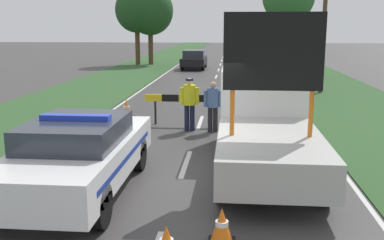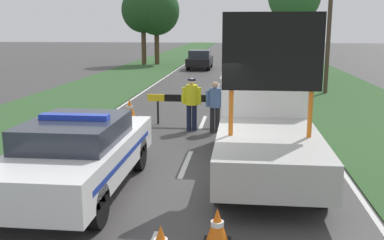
{
  "view_description": "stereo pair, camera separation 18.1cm",
  "coord_description": "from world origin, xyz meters",
  "px_view_note": "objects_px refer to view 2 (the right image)",
  "views": [
    {
      "loc": [
        1.07,
        -9.04,
        3.19
      ],
      "look_at": [
        0.17,
        0.87,
        1.1
      ],
      "focal_mm": 42.0,
      "sensor_mm": 36.0,
      "label": 1
    },
    {
      "loc": [
        1.25,
        -9.02,
        3.19
      ],
      "look_at": [
        0.17,
        0.87,
        1.1
      ],
      "focal_mm": 42.0,
      "sensor_mm": 36.0,
      "label": 2
    }
  ],
  "objects_px": {
    "work_truck": "(265,119)",
    "police_car": "(79,153)",
    "traffic_cone_near_police": "(264,114)",
    "queued_car_hatch_blue": "(258,81)",
    "traffic_cone_near_truck": "(130,108)",
    "pedestrian_civilian": "(215,103)",
    "roadside_tree_near_right": "(156,11)",
    "police_officer": "(192,100)",
    "traffic_cone_centre_front": "(295,121)",
    "traffic_cone_lane_edge": "(217,226)",
    "utility_pole": "(330,15)",
    "roadside_tree_near_left": "(143,10)",
    "queued_car_sedan_black": "(200,59)",
    "queued_car_wagon_maroon": "(253,67)",
    "road_barrier": "(198,100)"
  },
  "relations": [
    {
      "from": "work_truck",
      "to": "police_car",
      "type": "bearing_deg",
      "value": 31.33
    },
    {
      "from": "traffic_cone_near_police",
      "to": "queued_car_hatch_blue",
      "type": "height_order",
      "value": "queued_car_hatch_blue"
    },
    {
      "from": "traffic_cone_near_police",
      "to": "traffic_cone_near_truck",
      "type": "xyz_separation_m",
      "value": [
        -4.71,
        0.27,
        0.07
      ]
    },
    {
      "from": "pedestrian_civilian",
      "to": "roadside_tree_near_right",
      "type": "bearing_deg",
      "value": 96.85
    },
    {
      "from": "police_officer",
      "to": "traffic_cone_centre_front",
      "type": "xyz_separation_m",
      "value": [
        3.19,
        0.33,
        -0.65
      ]
    },
    {
      "from": "work_truck",
      "to": "traffic_cone_lane_edge",
      "type": "distance_m",
      "value": 4.33
    },
    {
      "from": "utility_pole",
      "to": "traffic_cone_lane_edge",
      "type": "bearing_deg",
      "value": -105.36
    },
    {
      "from": "queued_car_hatch_blue",
      "to": "roadside_tree_near_left",
      "type": "bearing_deg",
      "value": -62.42
    },
    {
      "from": "police_car",
      "to": "roadside_tree_near_right",
      "type": "bearing_deg",
      "value": 94.08
    },
    {
      "from": "traffic_cone_centre_front",
      "to": "traffic_cone_near_truck",
      "type": "xyz_separation_m",
      "value": [
        -5.6,
        1.48,
        0.01
      ]
    },
    {
      "from": "traffic_cone_lane_edge",
      "to": "queued_car_sedan_black",
      "type": "distance_m",
      "value": 28.0
    },
    {
      "from": "work_truck",
      "to": "traffic_cone_near_police",
      "type": "distance_m",
      "value": 4.79
    },
    {
      "from": "police_car",
      "to": "roadside_tree_near_right",
      "type": "height_order",
      "value": "roadside_tree_near_right"
    },
    {
      "from": "traffic_cone_near_police",
      "to": "traffic_cone_near_truck",
      "type": "relative_size",
      "value": 0.79
    },
    {
      "from": "work_truck",
      "to": "police_officer",
      "type": "relative_size",
      "value": 3.59
    },
    {
      "from": "traffic_cone_near_police",
      "to": "queued_car_sedan_black",
      "type": "height_order",
      "value": "queued_car_sedan_black"
    },
    {
      "from": "work_truck",
      "to": "queued_car_sedan_black",
      "type": "distance_m",
      "value": 23.98
    },
    {
      "from": "traffic_cone_near_truck",
      "to": "queued_car_sedan_black",
      "type": "bearing_deg",
      "value": 87.61
    },
    {
      "from": "police_car",
      "to": "police_officer",
      "type": "xyz_separation_m",
      "value": [
        1.58,
        5.48,
        0.18
      ]
    },
    {
      "from": "police_officer",
      "to": "traffic_cone_near_truck",
      "type": "xyz_separation_m",
      "value": [
        -2.42,
        1.81,
        -0.65
      ]
    },
    {
      "from": "pedestrian_civilian",
      "to": "traffic_cone_centre_front",
      "type": "relative_size",
      "value": 2.4
    },
    {
      "from": "pedestrian_civilian",
      "to": "queued_car_sedan_black",
      "type": "xyz_separation_m",
      "value": [
        -2.36,
        20.63,
        -0.19
      ]
    },
    {
      "from": "work_truck",
      "to": "queued_car_wagon_maroon",
      "type": "distance_m",
      "value": 17.03
    },
    {
      "from": "police_car",
      "to": "traffic_cone_near_police",
      "type": "height_order",
      "value": "police_car"
    },
    {
      "from": "utility_pole",
      "to": "police_officer",
      "type": "bearing_deg",
      "value": -123.09
    },
    {
      "from": "traffic_cone_lane_edge",
      "to": "police_officer",
      "type": "bearing_deg",
      "value": 99.22
    },
    {
      "from": "queued_car_sedan_black",
      "to": "roadside_tree_near_right",
      "type": "relative_size",
      "value": 0.65
    },
    {
      "from": "police_officer",
      "to": "pedestrian_civilian",
      "type": "distance_m",
      "value": 0.74
    },
    {
      "from": "police_officer",
      "to": "queued_car_sedan_black",
      "type": "distance_m",
      "value": 20.59
    },
    {
      "from": "road_barrier",
      "to": "queued_car_hatch_blue",
      "type": "bearing_deg",
      "value": 65.47
    },
    {
      "from": "traffic_cone_near_truck",
      "to": "work_truck",
      "type": "bearing_deg",
      "value": -47.99
    },
    {
      "from": "traffic_cone_centre_front",
      "to": "road_barrier",
      "type": "bearing_deg",
      "value": 170.67
    },
    {
      "from": "police_car",
      "to": "traffic_cone_centre_front",
      "type": "bearing_deg",
      "value": 47.0
    },
    {
      "from": "roadside_tree_near_left",
      "to": "utility_pole",
      "type": "height_order",
      "value": "utility_pole"
    },
    {
      "from": "traffic_cone_centre_front",
      "to": "police_car",
      "type": "bearing_deg",
      "value": -129.35
    },
    {
      "from": "traffic_cone_lane_edge",
      "to": "queued_car_wagon_maroon",
      "type": "height_order",
      "value": "queued_car_wagon_maroon"
    },
    {
      "from": "police_car",
      "to": "road_barrier",
      "type": "bearing_deg",
      "value": 71.17
    },
    {
      "from": "police_officer",
      "to": "roadside_tree_near_left",
      "type": "relative_size",
      "value": 0.26
    },
    {
      "from": "police_officer",
      "to": "traffic_cone_centre_front",
      "type": "relative_size",
      "value": 2.53
    },
    {
      "from": "work_truck",
      "to": "pedestrian_civilian",
      "type": "bearing_deg",
      "value": -67.32
    },
    {
      "from": "road_barrier",
      "to": "traffic_cone_near_police",
      "type": "height_order",
      "value": "road_barrier"
    },
    {
      "from": "police_officer",
      "to": "roadside_tree_near_right",
      "type": "bearing_deg",
      "value": -62.23
    },
    {
      "from": "pedestrian_civilian",
      "to": "traffic_cone_near_police",
      "type": "height_order",
      "value": "pedestrian_civilian"
    },
    {
      "from": "roadside_tree_near_left",
      "to": "traffic_cone_near_truck",
      "type": "bearing_deg",
      "value": -79.09
    },
    {
      "from": "traffic_cone_centre_front",
      "to": "utility_pole",
      "type": "bearing_deg",
      "value": 73.92
    },
    {
      "from": "work_truck",
      "to": "police_officer",
      "type": "distance_m",
      "value": 3.79
    },
    {
      "from": "pedestrian_civilian",
      "to": "traffic_cone_centre_front",
      "type": "xyz_separation_m",
      "value": [
        2.46,
        0.44,
        -0.59
      ]
    },
    {
      "from": "traffic_cone_lane_edge",
      "to": "utility_pole",
      "type": "distance_m",
      "value": 16.77
    },
    {
      "from": "traffic_cone_lane_edge",
      "to": "queued_car_wagon_maroon",
      "type": "distance_m",
      "value": 21.22
    },
    {
      "from": "roadside_tree_near_left",
      "to": "roadside_tree_near_right",
      "type": "bearing_deg",
      "value": 19.48
    }
  ]
}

